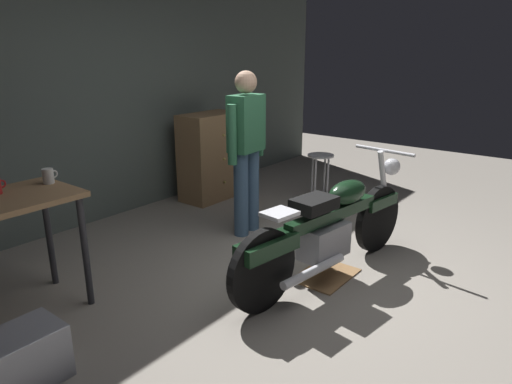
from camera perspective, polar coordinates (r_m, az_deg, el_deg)
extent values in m
plane|color=gray|center=(3.95, 7.73, -11.10)|extent=(12.00, 12.00, 0.00)
cube|color=#56605B|center=(5.45, -18.45, 13.10)|extent=(8.00, 0.12, 3.10)
cylinder|color=#2D2D33|center=(3.66, -20.38, -6.96)|extent=(0.05, 0.05, 0.86)
cylinder|color=#2D2D33|center=(4.09, -24.26, -4.88)|extent=(0.05, 0.05, 0.86)
cylinder|color=black|center=(4.54, 14.81, -3.21)|extent=(0.64, 0.16, 0.64)
cylinder|color=black|center=(3.41, 0.79, -9.73)|extent=(0.64, 0.16, 0.64)
cube|color=black|center=(4.49, 14.98, -1.11)|extent=(0.45, 0.20, 0.10)
cube|color=black|center=(3.36, 1.41, -6.78)|extent=(0.54, 0.25, 0.12)
cube|color=gray|center=(3.90, 8.42, -5.99)|extent=(0.47, 0.30, 0.28)
cube|color=black|center=(3.89, 9.46, -2.73)|extent=(1.10, 0.25, 0.10)
ellipsoid|color=black|center=(4.00, 11.28, -0.01)|extent=(0.47, 0.28, 0.20)
cube|color=black|center=(3.66, 7.22, -1.47)|extent=(0.39, 0.29, 0.10)
cube|color=silver|center=(3.36, 2.93, -2.68)|extent=(0.26, 0.23, 0.03)
cylinder|color=silver|center=(4.49, 15.54, 0.93)|extent=(0.27, 0.08, 0.68)
cylinder|color=silver|center=(4.38, 15.61, 4.97)|extent=(0.11, 0.60, 0.03)
sphere|color=silver|center=(4.56, 16.46, 3.03)|extent=(0.16, 0.16, 0.16)
cylinder|color=silver|center=(3.65, 7.16, -9.66)|extent=(0.70, 0.16, 0.07)
cylinder|color=#415E7E|center=(4.87, -0.50, 0.26)|extent=(0.15, 0.15, 0.88)
cylinder|color=#415E7E|center=(4.71, -1.86, -0.34)|extent=(0.15, 0.15, 0.88)
cube|color=#33724C|center=(4.63, -1.22, 8.50)|extent=(0.40, 0.25, 0.56)
cylinder|color=#33724C|center=(4.84, 0.41, 7.93)|extent=(0.09, 0.09, 0.58)
cylinder|color=#33724C|center=(4.45, -2.99, 7.08)|extent=(0.09, 0.09, 0.58)
sphere|color=tan|center=(4.58, -1.26, 13.45)|extent=(0.22, 0.22, 0.22)
cylinder|color=#B2B2B7|center=(5.66, 8.04, 4.50)|extent=(0.32, 0.32, 0.02)
cylinder|color=#B2B2B7|center=(5.83, 8.45, 1.62)|extent=(0.02, 0.02, 0.62)
cylinder|color=#B2B2B7|center=(5.79, 6.97, 1.58)|extent=(0.02, 0.02, 0.62)
cylinder|color=#B2B2B7|center=(5.65, 7.33, 1.15)|extent=(0.02, 0.02, 0.62)
cylinder|color=#B2B2B7|center=(5.69, 8.86, 1.20)|extent=(0.02, 0.02, 0.62)
cube|color=#99724C|center=(5.94, -5.61, 4.40)|extent=(0.80, 0.44, 1.10)
sphere|color=tan|center=(5.72, -4.02, 7.02)|extent=(0.04, 0.04, 0.04)
sphere|color=tan|center=(5.78, -3.95, 4.09)|extent=(0.04, 0.04, 0.04)
sphere|color=tan|center=(5.86, -3.89, 1.24)|extent=(0.04, 0.04, 0.04)
cube|color=olive|center=(4.07, 8.63, -10.12)|extent=(0.56, 0.40, 0.01)
cube|color=gray|center=(3.11, -26.88, -17.87)|extent=(0.44, 0.32, 0.34)
cylinder|color=white|center=(3.79, -24.35, 1.81)|extent=(0.08, 0.08, 0.11)
torus|color=white|center=(3.80, -23.74, 2.05)|extent=(0.06, 0.01, 0.06)
torus|color=red|center=(3.69, -28.97, 0.87)|extent=(0.06, 0.01, 0.06)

